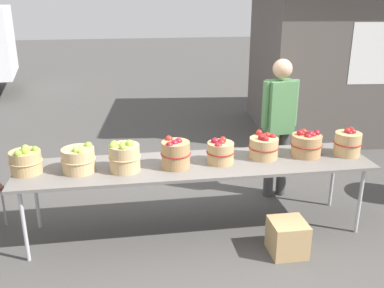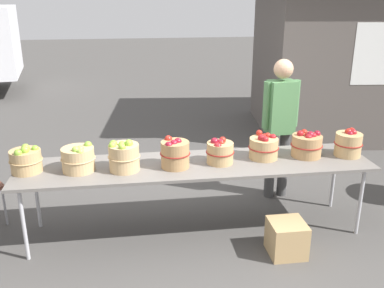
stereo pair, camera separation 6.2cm
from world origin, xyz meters
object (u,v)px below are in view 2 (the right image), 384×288
object	(u,v)px
vendor_adult	(280,119)
apple_basket_green_1	(78,159)
market_table	(196,166)
apple_basket_red_4	(348,143)
apple_basket_red_3	(307,145)
apple_basket_green_0	(26,160)
apple_basket_red_2	(264,147)
apple_basket_green_2	(124,156)
apple_basket_red_0	(175,154)
apple_basket_red_1	(220,151)
produce_crate	(287,238)

from	to	relation	value
vendor_adult	apple_basket_green_1	bearing A→B (deg)	11.78
market_table	apple_basket_red_4	distance (m)	1.60
market_table	apple_basket_red_3	size ratio (longest dim) A/B	10.76
apple_basket_green_0	apple_basket_green_1	size ratio (longest dim) A/B	0.94
apple_basket_red_3	apple_basket_red_2	bearing A→B (deg)	178.67
apple_basket_red_3	apple_basket_red_4	world-z (taller)	apple_basket_red_4
apple_basket_green_2	apple_basket_red_0	world-z (taller)	apple_basket_green_2
apple_basket_green_1	apple_basket_red_1	bearing A→B (deg)	0.30
apple_basket_red_1	apple_basket_red_3	world-z (taller)	apple_basket_red_3
apple_basket_red_0	apple_basket_red_2	xyz separation A→B (m)	(0.92, 0.11, -0.02)
apple_basket_green_2	vendor_adult	xyz separation A→B (m)	(1.78, 0.74, 0.09)
apple_basket_green_0	apple_basket_red_1	size ratio (longest dim) A/B	1.08
apple_basket_green_1	apple_basket_red_2	bearing A→B (deg)	2.40
apple_basket_green_1	apple_basket_green_2	size ratio (longest dim) A/B	1.05
market_table	vendor_adult	size ratio (longest dim) A/B	2.11
apple_basket_green_2	apple_basket_red_4	bearing A→B (deg)	1.87
apple_basket_green_0	apple_basket_red_0	distance (m)	1.40
apple_basket_red_0	produce_crate	distance (m)	1.33
apple_basket_green_2	produce_crate	size ratio (longest dim) A/B	0.93
apple_basket_red_2	produce_crate	distance (m)	0.93
apple_basket_green_2	apple_basket_red_3	distance (m)	1.87
apple_basket_green_1	apple_basket_red_4	distance (m)	2.72
apple_basket_red_1	vendor_adult	xyz separation A→B (m)	(0.85, 0.68, 0.11)
apple_basket_green_1	apple_basket_red_0	bearing A→B (deg)	-2.22
apple_basket_green_0	apple_basket_red_1	distance (m)	1.85
apple_basket_green_0	apple_basket_red_4	xyz separation A→B (m)	(3.21, -0.01, 0.01)
vendor_adult	apple_basket_red_0	bearing A→B (deg)	23.68
apple_basket_green_1	vendor_adult	world-z (taller)	vendor_adult
market_table	apple_basket_green_0	xyz separation A→B (m)	(-1.62, 0.02, 0.15)
apple_basket_green_1	apple_basket_red_4	xyz separation A→B (m)	(2.72, 0.03, 0.01)
apple_basket_green_0	produce_crate	size ratio (longest dim) A/B	0.92
apple_basket_red_2	produce_crate	bearing A→B (deg)	-82.40
apple_basket_green_0	apple_basket_green_2	bearing A→B (deg)	-5.55
vendor_adult	apple_basket_red_2	bearing A→B (deg)	52.91
apple_basket_green_1	apple_basket_red_3	xyz separation A→B (m)	(2.29, 0.07, 0.00)
apple_basket_red_3	produce_crate	distance (m)	1.00
apple_basket_green_0	apple_basket_green_2	xyz separation A→B (m)	(0.91, -0.09, 0.02)
market_table	apple_basket_red_2	distance (m)	0.72
apple_basket_green_0	apple_basket_red_2	xyz separation A→B (m)	(2.32, 0.03, -0.00)
apple_basket_red_0	apple_basket_green_1	bearing A→B (deg)	177.78
apple_basket_red_0	apple_basket_red_4	distance (m)	1.81
apple_basket_red_0	produce_crate	bearing A→B (deg)	-26.06
apple_basket_red_4	apple_basket_green_0	bearing A→B (deg)	179.76
apple_basket_red_1	apple_basket_red_2	bearing A→B (deg)	8.44
apple_basket_red_2	vendor_adult	distance (m)	0.73
apple_basket_red_3	apple_basket_red_4	xyz separation A→B (m)	(0.43, -0.04, 0.01)
apple_basket_red_4	market_table	bearing A→B (deg)	-179.81
apple_basket_green_1	apple_basket_red_2	xyz separation A→B (m)	(1.83, 0.08, -0.01)
apple_basket_green_0	vendor_adult	xyz separation A→B (m)	(2.69, 0.65, 0.11)
produce_crate	apple_basket_red_2	bearing A→B (deg)	97.60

